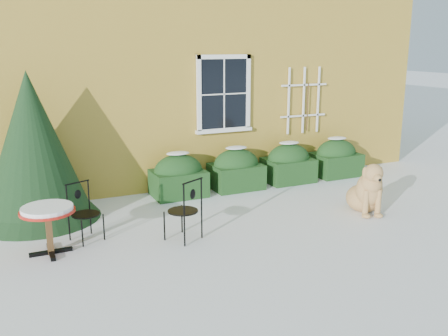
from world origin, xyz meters
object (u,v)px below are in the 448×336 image
patio_chair_far (84,212)px  dog (367,192)px  evergreen_shrub (34,161)px  bistro_table (48,214)px  patio_chair_near (185,210)px

patio_chair_far → dog: 4.96m
evergreen_shrub → patio_chair_far: evergreen_shrub is taller
bistro_table → patio_chair_far: (0.57, 0.35, -0.15)m
evergreen_shrub → dog: evergreen_shrub is taller
patio_chair_near → dog: patio_chair_near is taller
bistro_table → patio_chair_near: 2.02m
patio_chair_far → bistro_table: bearing=-170.2°
evergreen_shrub → patio_chair_near: evergreen_shrub is taller
evergreen_shrub → patio_chair_far: 1.57m
evergreen_shrub → dog: (5.47, -2.18, -0.64)m
bistro_table → patio_chair_far: bearing=31.6°
bistro_table → patio_chair_far: patio_chair_far is taller
dog → patio_chair_far: bearing=-171.9°
patio_chair_far → dog: (4.89, -0.84, -0.06)m
evergreen_shrub → patio_chair_near: size_ratio=2.59×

